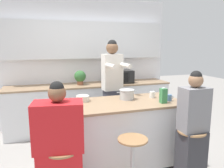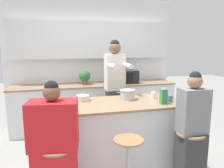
% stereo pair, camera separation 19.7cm
% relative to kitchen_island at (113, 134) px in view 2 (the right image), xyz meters
% --- Properties ---
extents(ground_plane, '(16.00, 16.00, 0.00)m').
position_rel_kitchen_island_xyz_m(ground_plane, '(0.00, 0.00, -0.47)').
color(ground_plane, gray).
extents(wall_back, '(3.60, 0.22, 2.70)m').
position_rel_kitchen_island_xyz_m(wall_back, '(0.00, 1.83, 1.07)').
color(wall_back, white).
rests_on(wall_back, ground_plane).
extents(back_counter, '(3.34, 0.64, 0.94)m').
position_rel_kitchen_island_xyz_m(back_counter, '(0.00, 1.53, -0.00)').
color(back_counter, silver).
rests_on(back_counter, ground_plane).
extents(kitchen_island, '(1.95, 0.82, 0.94)m').
position_rel_kitchen_island_xyz_m(kitchen_island, '(0.00, 0.00, 0.00)').
color(kitchen_island, black).
rests_on(kitchen_island, ground_plane).
extents(bar_stool_center, '(0.38, 0.38, 0.69)m').
position_rel_kitchen_island_xyz_m(bar_stool_center, '(0.00, -0.68, -0.12)').
color(bar_stool_center, '#997047').
rests_on(bar_stool_center, ground_plane).
extents(bar_stool_rightmost, '(0.38, 0.38, 0.69)m').
position_rel_kitchen_island_xyz_m(bar_stool_rightmost, '(0.78, -0.69, -0.12)').
color(bar_stool_rightmost, '#997047').
rests_on(bar_stool_rightmost, ground_plane).
extents(person_cooking, '(0.35, 0.57, 1.82)m').
position_rel_kitchen_island_xyz_m(person_cooking, '(0.21, 0.71, 0.46)').
color(person_cooking, '#383842').
rests_on(person_cooking, ground_plane).
extents(person_wrapped_blanket, '(0.53, 0.36, 1.39)m').
position_rel_kitchen_island_xyz_m(person_wrapped_blanket, '(-0.80, -0.68, 0.18)').
color(person_wrapped_blanket, red).
rests_on(person_wrapped_blanket, ground_plane).
extents(person_seated_near, '(0.33, 0.27, 1.43)m').
position_rel_kitchen_island_xyz_m(person_seated_near, '(0.79, -0.68, 0.19)').
color(person_seated_near, '#333338').
rests_on(person_seated_near, ground_plane).
extents(cooking_pot, '(0.31, 0.22, 0.15)m').
position_rel_kitchen_island_xyz_m(cooking_pot, '(0.24, 0.13, 0.54)').
color(cooking_pot, '#B7BABC').
rests_on(cooking_pot, kitchen_island).
extents(fruit_bowl, '(0.18, 0.18, 0.08)m').
position_rel_kitchen_island_xyz_m(fruit_bowl, '(-0.40, 0.21, 0.50)').
color(fruit_bowl, silver).
rests_on(fruit_bowl, kitchen_island).
extents(coffee_cup_near, '(0.11, 0.07, 0.09)m').
position_rel_kitchen_island_xyz_m(coffee_cup_near, '(0.79, -0.15, 0.51)').
color(coffee_cup_near, '#4C7099').
rests_on(coffee_cup_near, kitchen_island).
extents(coffee_cup_far, '(0.11, 0.08, 0.10)m').
position_rel_kitchen_island_xyz_m(coffee_cup_far, '(0.64, 0.09, 0.51)').
color(coffee_cup_far, white).
rests_on(coffee_cup_far, kitchen_island).
extents(juice_carton, '(0.08, 0.08, 0.22)m').
position_rel_kitchen_island_xyz_m(juice_carton, '(0.65, -0.22, 0.57)').
color(juice_carton, '#38844C').
rests_on(juice_carton, kitchen_island).
extents(microwave, '(0.51, 0.34, 0.27)m').
position_rel_kitchen_island_xyz_m(microwave, '(0.63, 1.49, 0.60)').
color(microwave, black).
rests_on(microwave, back_counter).
extents(potted_plant, '(0.23, 0.23, 0.29)m').
position_rel_kitchen_island_xyz_m(potted_plant, '(-0.21, 1.53, 0.63)').
color(potted_plant, '#93563D').
rests_on(potted_plant, back_counter).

